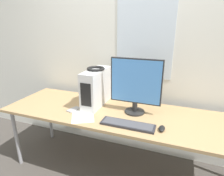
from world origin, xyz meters
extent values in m
cube|color=silver|center=(0.00, 0.89, 1.35)|extent=(8.00, 0.06, 2.70)
cube|color=silver|center=(0.11, 0.86, 1.57)|extent=(0.64, 0.01, 1.13)
cube|color=tan|center=(0.00, 0.38, 0.72)|extent=(2.49, 0.76, 0.03)
cylinder|color=#99999E|center=(-1.17, 0.08, 0.35)|extent=(0.04, 0.04, 0.71)
cylinder|color=#99999E|center=(-1.17, 0.68, 0.35)|extent=(0.04, 0.04, 0.71)
cube|color=silver|center=(-0.32, 0.49, 0.94)|extent=(0.16, 0.49, 0.40)
cube|color=black|center=(-0.32, 0.25, 0.94)|extent=(0.11, 0.00, 0.24)
torus|color=black|center=(-0.32, 0.49, 1.15)|extent=(0.19, 0.19, 0.03)
cylinder|color=black|center=(0.13, 0.44, 0.74)|extent=(0.20, 0.20, 0.02)
cylinder|color=black|center=(0.13, 0.44, 0.80)|extent=(0.05, 0.05, 0.11)
cube|color=black|center=(0.13, 0.44, 1.07)|extent=(0.51, 0.03, 0.45)
cube|color=#4C8CD8|center=(0.13, 0.43, 1.07)|extent=(0.49, 0.00, 0.43)
cube|color=#28282D|center=(0.14, 0.16, 0.75)|extent=(0.49, 0.14, 0.02)
cube|color=#47474C|center=(0.14, 0.16, 0.76)|extent=(0.45, 0.12, 0.00)
ellipsoid|color=black|center=(0.43, 0.18, 0.75)|extent=(0.05, 0.10, 0.03)
cube|color=#99999E|center=(-0.49, 0.27, 0.74)|extent=(0.11, 0.16, 0.01)
cube|color=white|center=(-0.33, 0.18, 0.74)|extent=(0.33, 0.36, 0.00)
camera|label=1|loc=(0.52, -1.28, 1.59)|focal=30.00mm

